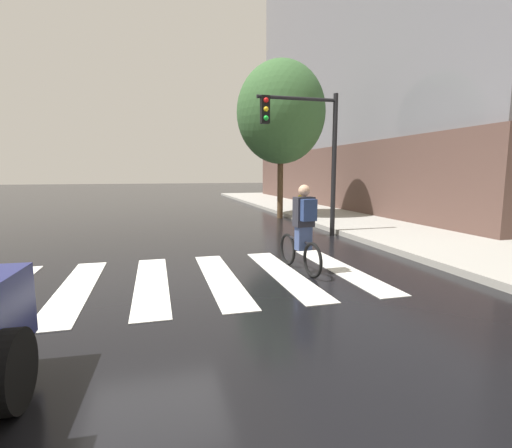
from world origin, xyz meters
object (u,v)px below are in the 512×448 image
(traffic_light_near, at_px, (309,140))
(street_tree_near, at_px, (281,113))
(fire_hydrant, at_px, (300,204))
(cyclist, at_px, (303,229))

(traffic_light_near, bearing_deg, street_tree_near, 81.58)
(street_tree_near, bearing_deg, fire_hydrant, 26.25)
(traffic_light_near, height_order, fire_hydrant, traffic_light_near)
(cyclist, relative_size, traffic_light_near, 0.41)
(traffic_light_near, xyz_separation_m, fire_hydrant, (1.77, 5.07, -2.33))
(cyclist, relative_size, fire_hydrant, 2.19)
(cyclist, height_order, fire_hydrant, cyclist)
(traffic_light_near, distance_m, fire_hydrant, 5.86)
(cyclist, bearing_deg, traffic_light_near, 65.98)
(fire_hydrant, xyz_separation_m, street_tree_near, (-1.10, -0.54, 3.78))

